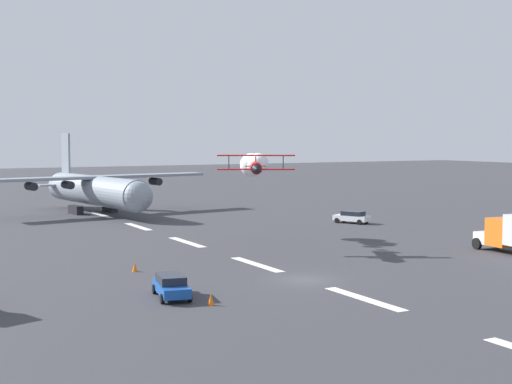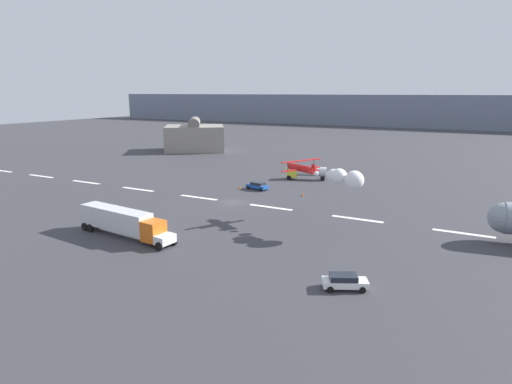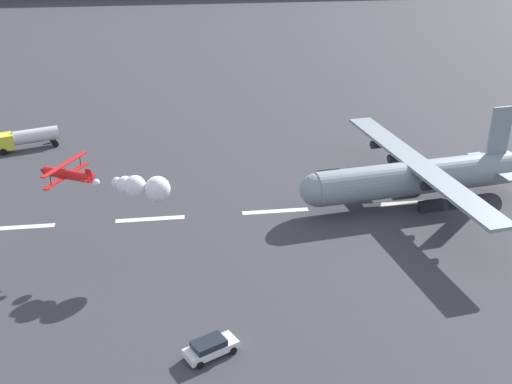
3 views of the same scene
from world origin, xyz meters
name	(u,v)px [view 2 (image 2 of 3)]	position (x,y,z in m)	size (l,w,h in m)	color
ground_plane	(233,202)	(0.00, 0.00, 0.00)	(440.00, 440.00, 0.00)	#38383D
runway_stripe_0	(2,171)	(-66.87, 0.00, 0.01)	(8.00, 0.90, 0.01)	white
runway_stripe_1	(41,176)	(-52.01, 0.00, 0.01)	(8.00, 0.90, 0.01)	white
runway_stripe_2	(86,182)	(-37.15, 0.00, 0.01)	(8.00, 0.90, 0.01)	white
runway_stripe_3	(138,189)	(-22.29, 0.00, 0.01)	(8.00, 0.90, 0.01)	white
runway_stripe_4	(199,197)	(-7.43, 0.00, 0.01)	(8.00, 0.90, 0.01)	white
runway_stripe_5	(271,207)	(7.43, 0.00, 0.01)	(8.00, 0.90, 0.01)	white
runway_stripe_6	(357,219)	(22.29, 0.00, 0.01)	(8.00, 0.90, 0.01)	white
runway_stripe_7	(463,233)	(37.15, 0.00, 0.01)	(8.00, 0.90, 0.01)	white
mountain_ridge_distant	(411,111)	(0.00, 189.03, 8.78)	(396.00, 16.00, 17.56)	slate
stunt_biplane_red	(336,176)	(20.85, -7.15, 7.84)	(13.93, 9.30, 2.64)	red
semi_truck_orange	(123,221)	(-3.36, -23.04, 2.14)	(16.10, 4.36, 3.70)	silver
fuel_tanker_truck	(306,172)	(3.78, 25.30, 1.74)	(9.02, 5.24, 2.90)	yellow
followme_car_yellow	(345,281)	(27.68, -24.69, 0.81)	(4.80, 3.58, 1.52)	white
airport_staff_sedan	(257,186)	(-0.95, 11.06, 0.81)	(4.79, 2.73, 1.52)	#194CA5
hangar_building	(195,137)	(-46.93, 53.76, 4.46)	(24.16, 23.22, 10.89)	gray
traffic_cone_near	(240,187)	(-4.26, 9.70, 0.38)	(0.44, 0.44, 0.75)	orange
traffic_cone_far	(303,194)	(9.22, 10.07, 0.38)	(0.44, 0.44, 0.75)	orange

